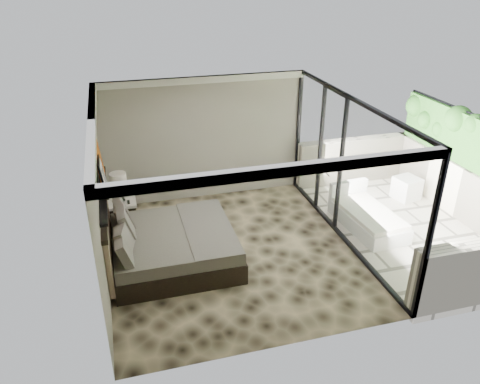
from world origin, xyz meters
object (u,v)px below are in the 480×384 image
object	(u,v)px
nightstand	(123,211)
table_lamp	(119,183)
bed	(168,245)
lounger	(366,217)
ottoman	(407,188)

from	to	relation	value
nightstand	table_lamp	distance (m)	0.63
bed	lounger	bearing A→B (deg)	2.78
nightstand	table_lamp	size ratio (longest dim) A/B	0.93
bed	nightstand	bearing A→B (deg)	113.24
bed	table_lamp	size ratio (longest dim) A/B	3.69
ottoman	lounger	world-z (taller)	lounger
bed	ottoman	size ratio (longest dim) A/B	4.44
ottoman	lounger	bearing A→B (deg)	-149.44
ottoman	lounger	distance (m)	1.77
bed	ottoman	xyz separation A→B (m)	(5.64, 1.10, -0.11)
table_lamp	ottoman	bearing A→B (deg)	-5.29
bed	table_lamp	world-z (taller)	bed
table_lamp	ottoman	size ratio (longest dim) A/B	1.20
bed	table_lamp	xyz separation A→B (m)	(-0.73, 1.69, 0.54)
table_lamp	lounger	size ratio (longest dim) A/B	0.34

